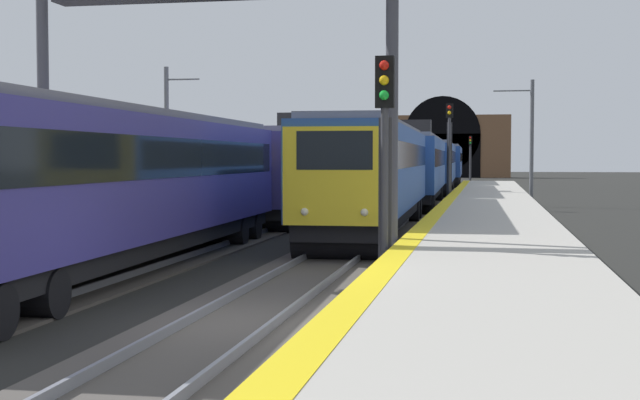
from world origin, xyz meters
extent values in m
plane|color=black|center=(0.00, 0.00, 0.00)|extent=(320.00, 320.00, 0.00)
cube|color=#ADA89E|center=(0.00, -4.04, 0.47)|extent=(112.00, 3.87, 0.94)
cube|color=yellow|center=(0.00, -2.35, 0.94)|extent=(112.00, 0.50, 0.01)
cube|color=#4C4742|center=(0.00, 0.00, 0.03)|extent=(160.00, 2.97, 0.06)
cube|color=gray|center=(0.00, 0.72, 0.14)|extent=(160.00, 0.07, 0.15)
cube|color=gray|center=(0.00, -0.72, 0.14)|extent=(160.00, 0.07, 0.15)
cube|color=gray|center=(0.00, 3.85, 0.14)|extent=(160.00, 0.07, 0.15)
cube|color=#264C99|center=(17.28, 0.00, 2.38)|extent=(18.15, 3.17, 2.73)
cube|color=black|center=(17.28, 0.00, 2.83)|extent=(17.43, 3.18, 0.80)
cube|color=slate|center=(17.28, 0.00, 3.85)|extent=(17.60, 2.74, 0.20)
cube|color=black|center=(17.28, 0.00, 0.83)|extent=(17.78, 2.83, 0.53)
cylinder|color=black|center=(9.25, -0.17, 0.48)|extent=(1.02, 2.58, 0.97)
cylinder|color=black|center=(11.04, -0.13, 0.48)|extent=(1.02, 2.58, 0.97)
cylinder|color=black|center=(23.51, 0.13, 0.48)|extent=(1.02, 2.58, 0.97)
cylinder|color=black|center=(25.31, 0.17, 0.48)|extent=(1.02, 2.58, 0.97)
cube|color=yellow|center=(8.19, -0.19, 2.28)|extent=(0.18, 2.67, 2.52)
cube|color=black|center=(8.14, -0.19, 2.93)|extent=(0.08, 1.95, 0.98)
sphere|color=#F2EACC|center=(8.15, -0.96, 1.37)|extent=(0.20, 0.20, 0.20)
sphere|color=#F2EACC|center=(8.12, 0.57, 1.37)|extent=(0.20, 0.20, 0.20)
cube|color=#264C99|center=(35.83, 0.00, 2.38)|extent=(18.15, 3.17, 2.73)
cube|color=black|center=(35.83, 0.00, 2.73)|extent=(17.43, 3.18, 0.86)
cube|color=slate|center=(35.83, 0.00, 3.85)|extent=(17.60, 2.74, 0.20)
cube|color=black|center=(35.83, 0.00, 0.83)|extent=(17.78, 2.83, 0.53)
cylinder|color=black|center=(28.15, -0.16, 0.48)|extent=(1.02, 2.58, 0.97)
cylinder|color=black|center=(29.95, -0.13, 0.48)|extent=(1.02, 2.58, 0.97)
cylinder|color=black|center=(41.72, 0.13, 0.48)|extent=(1.02, 2.58, 0.97)
cylinder|color=black|center=(43.52, 0.16, 0.48)|extent=(1.02, 2.58, 0.97)
cube|color=#264C99|center=(54.39, 0.00, 2.38)|extent=(18.15, 3.17, 2.73)
cube|color=black|center=(54.39, 0.00, 2.80)|extent=(17.43, 3.18, 0.86)
cube|color=slate|center=(54.39, 0.00, 3.85)|extent=(17.60, 2.74, 0.20)
cube|color=black|center=(54.39, 0.00, 0.83)|extent=(17.78, 2.83, 0.53)
cylinder|color=black|center=(46.55, -0.17, 0.48)|extent=(1.02, 2.58, 0.97)
cylinder|color=black|center=(48.35, -0.13, 0.48)|extent=(1.02, 2.58, 0.97)
cylinder|color=black|center=(60.42, 0.13, 0.48)|extent=(1.02, 2.58, 0.97)
cylinder|color=black|center=(62.22, 0.17, 0.48)|extent=(1.02, 2.58, 0.97)
cube|color=#264C99|center=(72.94, 0.00, 2.38)|extent=(18.15, 3.17, 2.73)
cube|color=black|center=(72.94, 0.00, 2.77)|extent=(17.43, 3.18, 0.78)
cube|color=slate|center=(72.94, 0.00, 3.85)|extent=(17.60, 2.74, 0.20)
cube|color=black|center=(72.94, 0.00, 0.83)|extent=(17.78, 2.83, 0.53)
cylinder|color=black|center=(65.26, -0.16, 0.48)|extent=(1.02, 2.58, 0.97)
cylinder|color=black|center=(67.06, -0.13, 0.48)|extent=(1.02, 2.58, 0.97)
cylinder|color=black|center=(78.82, 0.13, 0.48)|extent=(1.02, 2.58, 0.97)
cylinder|color=black|center=(80.62, 0.16, 0.48)|extent=(1.02, 2.58, 0.97)
cube|color=black|center=(35.83, 0.00, 4.40)|extent=(1.34, 1.70, 0.90)
cube|color=navy|center=(6.26, 4.57, 2.30)|extent=(19.06, 3.32, 2.77)
cube|color=black|center=(6.26, 4.57, 2.75)|extent=(18.30, 3.33, 0.92)
cube|color=slate|center=(6.26, 4.57, 3.79)|extent=(18.48, 2.88, 0.20)
cube|color=black|center=(6.26, 4.57, 0.74)|extent=(18.67, 2.97, 0.48)
cylinder|color=black|center=(14.38, 4.76, 0.43)|extent=(0.92, 2.68, 0.86)
cylinder|color=black|center=(12.58, 4.72, 0.43)|extent=(0.92, 2.68, 0.86)
cube|color=yellow|center=(15.80, 4.79, 2.16)|extent=(0.18, 2.77, 2.50)
cube|color=black|center=(15.85, 4.79, 2.85)|extent=(0.09, 2.02, 1.00)
sphere|color=#F2EACC|center=(15.84, 5.59, 1.26)|extent=(0.20, 0.20, 0.20)
sphere|color=#F2EACC|center=(15.87, 4.00, 1.26)|extent=(0.20, 0.20, 0.20)
cube|color=navy|center=(25.82, 4.57, 2.30)|extent=(19.06, 3.32, 2.77)
cube|color=black|center=(25.82, 4.57, 2.68)|extent=(18.30, 3.33, 0.97)
cube|color=slate|center=(25.82, 4.57, 3.79)|extent=(18.48, 2.88, 0.20)
cube|color=black|center=(25.82, 4.57, 0.74)|extent=(18.67, 2.97, 0.48)
cylinder|color=black|center=(34.28, 4.77, 0.43)|extent=(0.92, 2.68, 0.86)
cylinder|color=black|center=(32.48, 4.72, 0.43)|extent=(0.92, 2.68, 0.86)
cylinder|color=black|center=(19.16, 4.42, 0.43)|extent=(0.92, 2.68, 0.86)
cylinder|color=black|center=(17.36, 4.38, 0.43)|extent=(0.92, 2.68, 0.86)
cube|color=black|center=(25.82, 4.57, 4.34)|extent=(1.34, 1.76, 0.90)
cylinder|color=#38383D|center=(4.11, -1.94, 1.88)|extent=(0.16, 0.16, 3.76)
cube|color=black|center=(4.11, -1.94, 4.28)|extent=(0.20, 0.38, 1.05)
cube|color=#38383D|center=(4.25, -1.94, 1.88)|extent=(0.04, 0.28, 3.38)
sphere|color=red|center=(3.98, -1.94, 4.61)|extent=(0.20, 0.20, 0.20)
sphere|color=yellow|center=(3.98, -1.94, 4.31)|extent=(0.20, 0.20, 0.20)
sphere|color=green|center=(3.98, -1.94, 4.01)|extent=(0.20, 0.20, 0.20)
cylinder|color=#38383D|center=(33.94, -1.94, 2.44)|extent=(0.16, 0.16, 4.89)
cube|color=black|center=(33.94, -1.94, 5.26)|extent=(0.20, 0.38, 0.75)
cube|color=#38383D|center=(34.08, -1.94, 2.44)|extent=(0.04, 0.28, 4.40)
sphere|color=red|center=(33.81, -1.94, 5.44)|extent=(0.20, 0.20, 0.20)
sphere|color=yellow|center=(33.81, -1.94, 5.14)|extent=(0.20, 0.20, 0.20)
cylinder|color=#38383D|center=(88.53, -1.94, 2.08)|extent=(0.16, 0.16, 4.17)
cube|color=black|center=(88.53, -1.94, 4.69)|extent=(0.20, 0.38, 1.05)
cube|color=#38383D|center=(88.67, -1.94, 2.08)|extent=(0.04, 0.28, 3.75)
sphere|color=red|center=(88.40, -1.94, 5.02)|extent=(0.20, 0.20, 0.20)
sphere|color=yellow|center=(88.40, -1.94, 4.72)|extent=(0.20, 0.20, 0.20)
sphere|color=green|center=(88.40, -1.94, 4.42)|extent=(0.20, 0.20, 0.20)
cylinder|color=#3F3F47|center=(5.77, 6.48, 3.44)|extent=(0.28, 0.28, 6.88)
cylinder|color=#3F3F47|center=(5.77, -1.90, 3.44)|extent=(0.28, 0.28, 6.88)
cube|color=brown|center=(109.99, 2.29, 4.32)|extent=(2.15, 18.53, 8.63)
cube|color=black|center=(108.86, 2.29, 3.02)|extent=(0.12, 10.38, 6.04)
cylinder|color=black|center=(108.86, 2.29, 6.04)|extent=(0.12, 10.38, 10.38)
cylinder|color=#595B60|center=(25.82, 10.95, 3.51)|extent=(0.22, 0.22, 7.02)
cylinder|color=#595B60|center=(25.82, 10.14, 6.42)|extent=(0.08, 1.63, 0.08)
cylinder|color=#595B60|center=(36.96, -6.38, 3.55)|extent=(0.22, 0.22, 7.10)
cylinder|color=#595B60|center=(36.96, -5.31, 6.50)|extent=(0.08, 2.13, 0.08)
camera|label=1|loc=(-13.79, -4.03, 2.75)|focal=49.49mm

